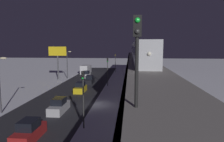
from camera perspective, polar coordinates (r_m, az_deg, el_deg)
ground_plane at (r=32.51m, az=-4.93°, el=-9.31°), size 240.00×240.00×0.00m
avenue_asphalt at (r=33.93m, az=-14.55°, el=-8.81°), size 11.00×107.42×0.01m
elevated_railway at (r=30.99m, az=8.57°, el=0.29°), size 5.00×107.42×6.40m
subway_train at (r=49.81m, az=7.39°, el=5.88°), size 2.94×55.47×3.40m
rail_signal at (r=8.93m, az=6.96°, el=6.99°), size 0.36×0.41×4.00m
sedan_white at (r=59.78m, az=-7.15°, el=-1.06°), size 1.91×4.30×1.97m
sedan_red at (r=22.43m, az=-22.02°, el=-15.32°), size 1.80×4.33×1.97m
sedan_yellow at (r=41.29m, az=-8.78°, el=-4.70°), size 1.80×4.20×1.97m
sedan_silver at (r=29.79m, az=-14.51°, el=-9.45°), size 1.80×4.64×1.97m
sedan_black at (r=50.19m, az=-6.26°, el=-2.57°), size 1.80×4.20×1.97m
delivery_van at (r=68.68m, az=-7.24°, el=0.46°), size 2.40×7.40×2.80m
traffic_light_near at (r=22.71m, az=-8.01°, el=-5.59°), size 0.32×0.44×6.40m
traffic_light_mid at (r=46.51m, az=-1.24°, el=0.93°), size 0.32×0.44×6.40m
traffic_light_far at (r=70.73m, az=0.92°, el=3.02°), size 0.32×0.44×6.40m
commercial_billboard at (r=56.68m, az=-14.86°, el=4.46°), size 4.80×0.36×8.90m
street_lamp_near at (r=31.26m, az=-28.51°, el=-1.77°), size 1.35×0.44×7.65m
street_lamp_far at (r=58.48m, az=-12.13°, el=2.63°), size 1.35×0.44×7.65m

